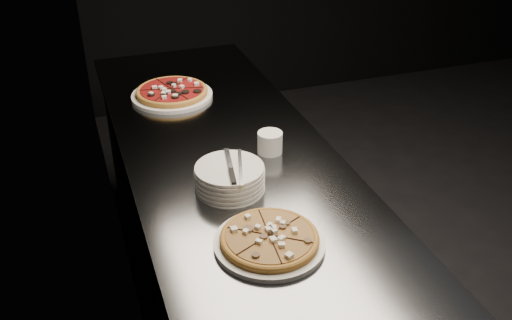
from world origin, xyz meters
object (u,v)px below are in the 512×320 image
object	(u,v)px
cutlery	(234,168)
pizza_mushroom	(269,240)
counter	(239,266)
pizza_tomato	(172,93)
ramekin	(270,142)
plate_stack	(230,178)

from	to	relation	value
cutlery	pizza_mushroom	bearing A→B (deg)	-77.57
counter	pizza_mushroom	bearing A→B (deg)	-95.89
counter	cutlery	distance (m)	0.57
pizza_tomato	cutlery	world-z (taller)	cutlery
counter	pizza_mushroom	world-z (taller)	pizza_mushroom
pizza_tomato	counter	bearing A→B (deg)	-81.76
pizza_tomato	cutlery	size ratio (longest dim) A/B	1.61
pizza_mushroom	ramekin	world-z (taller)	ramekin
cutlery	ramekin	size ratio (longest dim) A/B	2.56
pizza_mushroom	ramekin	size ratio (longest dim) A/B	4.15
cutlery	pizza_tomato	bearing A→B (deg)	102.70
pizza_mushroom	plate_stack	size ratio (longest dim) A/B	1.67
counter	pizza_mushroom	distance (m)	0.66
pizza_mushroom	plate_stack	bearing A→B (deg)	93.77
plate_stack	ramekin	distance (m)	0.28
cutlery	ramekin	world-z (taller)	cutlery
pizza_mushroom	cutlery	size ratio (longest dim) A/B	1.62
pizza_mushroom	pizza_tomato	size ratio (longest dim) A/B	1.01
counter	ramekin	world-z (taller)	ramekin
counter	pizza_tomato	size ratio (longest dim) A/B	6.61
pizza_mushroom	pizza_tomato	world-z (taller)	pizza_tomato
pizza_tomato	ramekin	size ratio (longest dim) A/B	4.12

